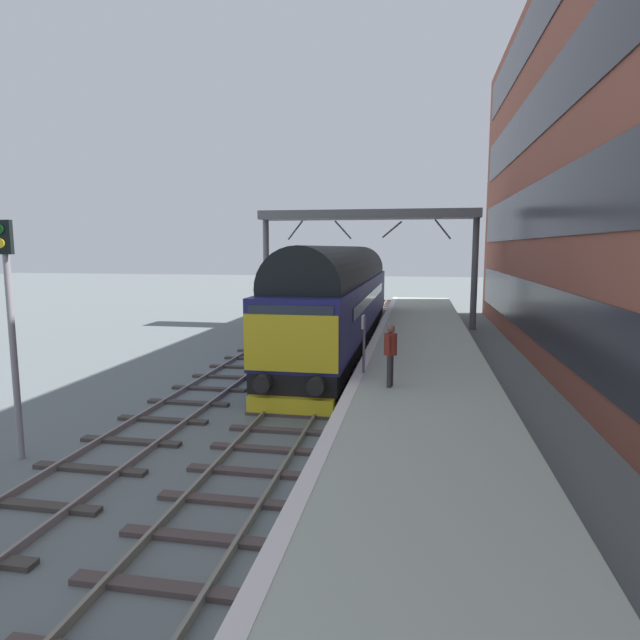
# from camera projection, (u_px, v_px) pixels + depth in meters

# --- Properties ---
(ground_plane) EXTENTS (140.00, 140.00, 0.00)m
(ground_plane) POSITION_uv_depth(u_px,v_px,m) (316.00, 382.00, 18.46)
(ground_plane) COLOR slate
(ground_plane) RESTS_ON ground
(track_main) EXTENTS (2.50, 60.00, 0.15)m
(track_main) POSITION_uv_depth(u_px,v_px,m) (316.00, 381.00, 18.45)
(track_main) COLOR slate
(track_main) RESTS_ON ground
(track_adjacent_west) EXTENTS (2.50, 60.00, 0.15)m
(track_adjacent_west) POSITION_uv_depth(u_px,v_px,m) (227.00, 377.00, 19.03)
(track_adjacent_west) COLOR gray
(track_adjacent_west) RESTS_ON ground
(station_platform) EXTENTS (4.00, 44.00, 1.01)m
(station_platform) POSITION_uv_depth(u_px,v_px,m) (422.00, 373.00, 17.75)
(station_platform) COLOR #A9B5A5
(station_platform) RESTS_ON ground
(diesel_locomotive) EXTENTS (2.74, 19.37, 4.68)m
(diesel_locomotive) POSITION_uv_depth(u_px,v_px,m) (340.00, 296.00, 23.76)
(diesel_locomotive) COLOR black
(diesel_locomotive) RESTS_ON ground
(signal_post_near) EXTENTS (0.44, 0.22, 5.18)m
(signal_post_near) POSITION_uv_depth(u_px,v_px,m) (10.00, 316.00, 11.37)
(signal_post_near) COLOR gray
(signal_post_near) RESTS_ON ground
(platform_number_sign) EXTENTS (0.10, 0.44, 1.67)m
(platform_number_sign) POSITION_uv_depth(u_px,v_px,m) (364.00, 335.00, 15.37)
(platform_number_sign) COLOR slate
(platform_number_sign) RESTS_ON station_platform
(waiting_passenger) EXTENTS (0.39, 0.50, 1.64)m
(waiting_passenger) POSITION_uv_depth(u_px,v_px,m) (390.00, 349.00, 13.89)
(waiting_passenger) COLOR #333136
(waiting_passenger) RESTS_ON station_platform
(overhead_footbridge) EXTENTS (12.54, 2.00, 6.75)m
(overhead_footbridge) POSITION_uv_depth(u_px,v_px,m) (367.00, 222.00, 30.79)
(overhead_footbridge) COLOR slate
(overhead_footbridge) RESTS_ON ground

